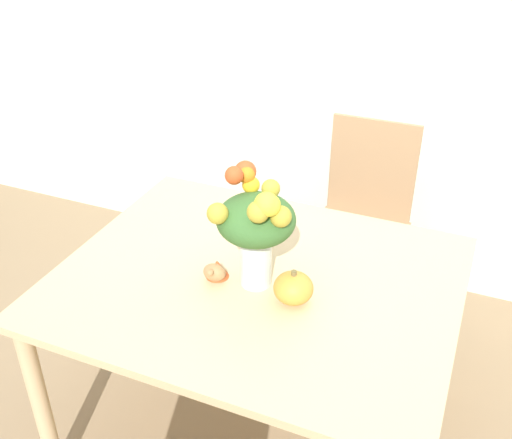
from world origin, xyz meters
TOP-DOWN VIEW (x-y plane):
  - ground_plane at (0.00, 0.00)m, footprint 12.00×12.00m
  - wall_back at (0.00, 1.26)m, footprint 8.00×0.06m
  - dining_table at (0.00, 0.00)m, footprint 1.32×1.07m
  - flower_vase at (0.01, -0.04)m, footprint 0.26×0.26m
  - pumpkin at (0.15, -0.07)m, footprint 0.13×0.13m
  - turkey_figurine at (-0.12, -0.06)m, footprint 0.08×0.10m
  - dining_chair_near_window at (0.16, 0.87)m, footprint 0.42×0.42m

SIDE VIEW (x-z plane):
  - ground_plane at x=0.00m, z-range 0.00..0.00m
  - dining_chair_near_window at x=0.16m, z-range 0.02..0.98m
  - dining_table at x=0.00m, z-range 0.28..1.02m
  - turkey_figurine at x=-0.12m, z-range 0.74..0.80m
  - pumpkin at x=0.15m, z-range 0.73..0.85m
  - flower_vase at x=0.01m, z-range 0.77..1.17m
  - wall_back at x=0.00m, z-range 0.00..2.70m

